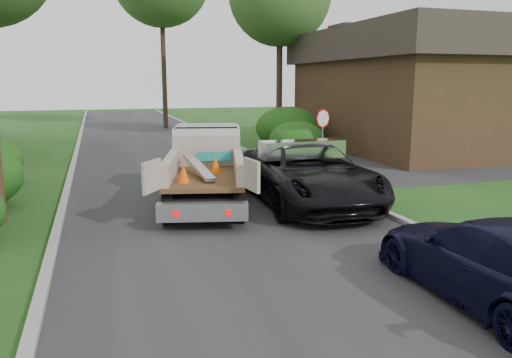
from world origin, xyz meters
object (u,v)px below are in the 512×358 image
at_px(house_right, 419,88).
at_px(flatbed_truck, 206,161).
at_px(stop_sign, 323,127).
at_px(black_pickup, 308,174).
at_px(navy_suv, 495,261).

xyz_separation_m(house_right, flatbed_truck, (-13.01, -8.01, -2.00)).
distance_m(stop_sign, house_right, 9.37).
height_order(stop_sign, black_pickup, stop_sign).
distance_m(house_right, navy_suv, 19.56).
bearing_deg(stop_sign, black_pickup, -119.72).
bearing_deg(navy_suv, black_pickup, -86.40).
relative_size(stop_sign, house_right, 0.19).
bearing_deg(black_pickup, navy_suv, -84.90).
bearing_deg(black_pickup, flatbed_truck, 154.30).
xyz_separation_m(stop_sign, flatbed_truck, (-5.21, -3.01, -0.62)).
bearing_deg(flatbed_truck, stop_sign, 43.91).
bearing_deg(navy_suv, house_right, -119.50).
height_order(black_pickup, navy_suv, black_pickup).
height_order(flatbed_truck, black_pickup, flatbed_truck).
xyz_separation_m(stop_sign, black_pickup, (-2.57, -4.50, -0.90)).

